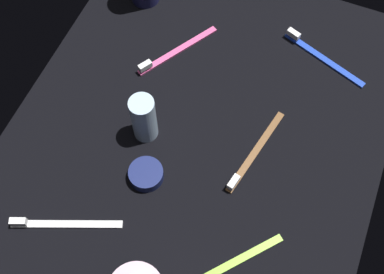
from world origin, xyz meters
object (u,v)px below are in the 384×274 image
(toothbrush_white, at_px, (59,223))
(toothbrush_lime, at_px, (226,266))
(deodorant_stick, at_px, (144,118))
(toothbrush_pink, at_px, (173,52))
(toothbrush_blue, at_px, (319,55))
(toothbrush_brown, at_px, (253,155))
(cream_tin_left, at_px, (146,174))

(toothbrush_white, relative_size, toothbrush_lime, 1.18)
(toothbrush_white, bearing_deg, deodorant_stick, -15.77)
(toothbrush_pink, xyz_separation_m, toothbrush_blue, (0.10, -0.26, 0.00))
(toothbrush_brown, height_order, toothbrush_blue, same)
(toothbrush_white, xyz_separation_m, toothbrush_brown, (0.23, -0.25, 0.00))
(deodorant_stick, distance_m, toothbrush_brown, 0.20)
(toothbrush_pink, bearing_deg, toothbrush_brown, -124.76)
(toothbrush_blue, bearing_deg, toothbrush_lime, 176.76)
(toothbrush_brown, xyz_separation_m, toothbrush_blue, (0.25, -0.05, 0.00))
(toothbrush_lime, bearing_deg, cream_tin_left, 62.74)
(toothbrush_pink, bearing_deg, toothbrush_white, 174.62)
(deodorant_stick, xyz_separation_m, toothbrush_pink, (0.17, 0.02, -0.04))
(toothbrush_brown, distance_m, toothbrush_pink, 0.26)
(toothbrush_brown, relative_size, toothbrush_pink, 1.12)
(toothbrush_lime, bearing_deg, toothbrush_pink, 34.62)
(toothbrush_brown, height_order, toothbrush_pink, same)
(toothbrush_blue, relative_size, cream_tin_left, 2.96)
(toothbrush_white, relative_size, toothbrush_blue, 0.99)
(toothbrush_brown, distance_m, cream_tin_left, 0.19)
(toothbrush_blue, relative_size, toothbrush_lime, 1.19)
(toothbrush_white, relative_size, toothbrush_brown, 0.96)
(deodorant_stick, distance_m, toothbrush_white, 0.22)
(toothbrush_brown, relative_size, cream_tin_left, 3.05)
(toothbrush_white, distance_m, cream_tin_left, 0.16)
(toothbrush_brown, bearing_deg, cream_tin_left, 123.89)
(deodorant_stick, relative_size, toothbrush_brown, 0.56)
(toothbrush_brown, height_order, toothbrush_lime, same)
(deodorant_stick, xyz_separation_m, toothbrush_white, (-0.21, 0.06, -0.04))
(deodorant_stick, height_order, toothbrush_pink, deodorant_stick)
(deodorant_stick, height_order, toothbrush_white, deodorant_stick)
(toothbrush_pink, relative_size, toothbrush_blue, 0.92)
(toothbrush_pink, bearing_deg, cream_tin_left, -166.82)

